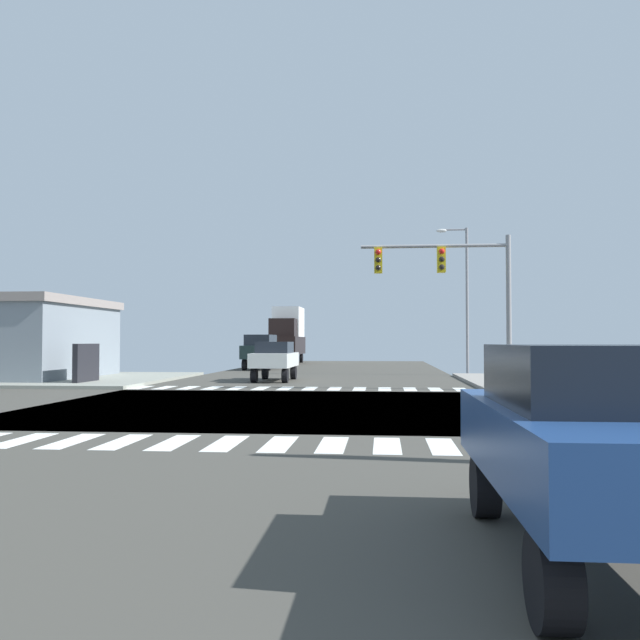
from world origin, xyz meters
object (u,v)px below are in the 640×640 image
sedan_leading_3 (594,433)px  suv_trailing_2 (261,349)px  traffic_signal_mast (449,276)px  street_lamp (463,287)px  sedan_nearside_1 (275,358)px  box_truck_crossing_1 (287,334)px

sedan_leading_3 → suv_trailing_2: 40.10m
traffic_signal_mast → street_lamp: (1.88, 11.56, 0.48)m
traffic_signal_mast → sedan_nearside_1: traffic_signal_mast is taller
sedan_nearside_1 → suv_trailing_2: suv_trailing_2 is taller
traffic_signal_mast → sedan_nearside_1: bearing=145.9°
traffic_signal_mast → sedan_nearside_1: 9.99m
traffic_signal_mast → suv_trailing_2: 21.23m
traffic_signal_mast → suv_trailing_2: size_ratio=1.32×
traffic_signal_mast → sedan_leading_3: (-0.79, -20.80, -3.35)m
traffic_signal_mast → suv_trailing_2: (-10.79, 18.03, -3.07)m
traffic_signal_mast → sedan_nearside_1: (-7.79, 5.28, -3.35)m
sedan_nearside_1 → box_truck_crossing_1: size_ratio=0.60×
suv_trailing_2 → box_truck_crossing_1: bearing=-90.0°
sedan_leading_3 → street_lamp: bearing=85.3°
sedan_nearside_1 → box_truck_crossing_1: box_truck_crossing_1 is taller
sedan_nearside_1 → suv_trailing_2: bearing=-76.8°
street_lamp → suv_trailing_2: size_ratio=1.81×
box_truck_crossing_1 → suv_trailing_2: (0.00, -12.60, -1.17)m
street_lamp → sedan_nearside_1: size_ratio=1.93×
box_truck_crossing_1 → suv_trailing_2: size_ratio=1.57×
box_truck_crossing_1 → traffic_signal_mast: bearing=109.4°
sedan_nearside_1 → suv_trailing_2: (-3.00, 12.75, 0.28)m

